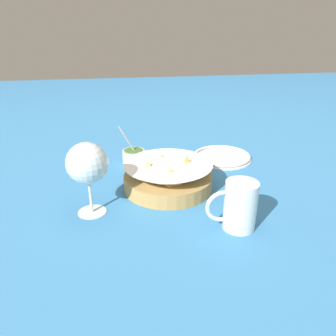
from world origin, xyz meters
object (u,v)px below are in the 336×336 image
object	(u,v)px
sauce_cup	(134,156)
beer_mug	(239,207)
side_plate	(222,156)
food_basket	(168,177)
wine_glass	(87,165)

from	to	relation	value
sauce_cup	beer_mug	xyz separation A→B (m)	(-0.20, 0.41, 0.03)
beer_mug	side_plate	xyz separation A→B (m)	(-0.09, -0.39, -0.04)
food_basket	sauce_cup	xyz separation A→B (m)	(0.08, -0.20, -0.01)
sauce_cup	beer_mug	distance (m)	0.45
food_basket	wine_glass	distance (m)	0.24
food_basket	beer_mug	world-z (taller)	beer_mug
sauce_cup	side_plate	distance (m)	0.29
food_basket	side_plate	world-z (taller)	food_basket
beer_mug	side_plate	bearing A→B (deg)	-103.51
wine_glass	food_basket	bearing A→B (deg)	-154.85
sauce_cup	beer_mug	world-z (taller)	sauce_cup
food_basket	sauce_cup	world-z (taller)	sauce_cup
food_basket	side_plate	bearing A→B (deg)	-139.93
beer_mug	side_plate	world-z (taller)	beer_mug
food_basket	wine_glass	xyz separation A→B (m)	(0.20, 0.09, 0.09)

